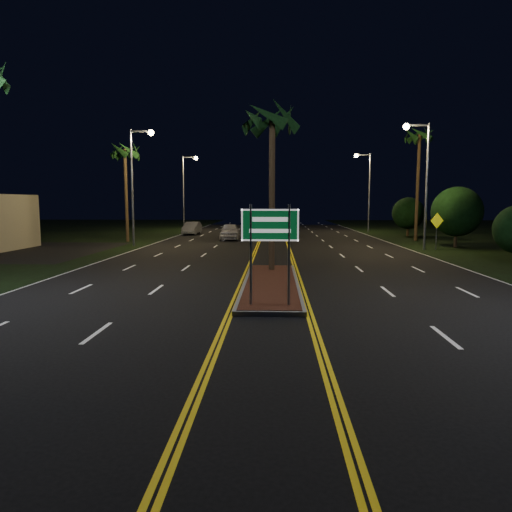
# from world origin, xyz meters

# --- Properties ---
(ground) EXTENTS (120.00, 120.00, 0.00)m
(ground) POSITION_xyz_m (0.00, 0.00, 0.00)
(ground) COLOR black
(ground) RESTS_ON ground
(median_island) EXTENTS (2.25, 10.25, 0.17)m
(median_island) POSITION_xyz_m (0.00, 7.00, 0.08)
(median_island) COLOR gray
(median_island) RESTS_ON ground
(highway_sign) EXTENTS (1.80, 0.08, 3.20)m
(highway_sign) POSITION_xyz_m (0.00, 2.80, 2.40)
(highway_sign) COLOR gray
(highway_sign) RESTS_ON ground
(streetlight_left_mid) EXTENTS (1.91, 0.44, 9.00)m
(streetlight_left_mid) POSITION_xyz_m (-10.61, 24.00, 5.66)
(streetlight_left_mid) COLOR gray
(streetlight_left_mid) RESTS_ON ground
(streetlight_left_far) EXTENTS (1.91, 0.44, 9.00)m
(streetlight_left_far) POSITION_xyz_m (-10.61, 44.00, 5.66)
(streetlight_left_far) COLOR gray
(streetlight_left_far) RESTS_ON ground
(streetlight_right_mid) EXTENTS (1.91, 0.44, 9.00)m
(streetlight_right_mid) POSITION_xyz_m (10.61, 22.00, 5.66)
(streetlight_right_mid) COLOR gray
(streetlight_right_mid) RESTS_ON ground
(streetlight_right_far) EXTENTS (1.91, 0.44, 9.00)m
(streetlight_right_far) POSITION_xyz_m (10.61, 42.00, 5.66)
(streetlight_right_far) COLOR gray
(streetlight_right_far) RESTS_ON ground
(palm_median) EXTENTS (2.40, 2.40, 8.30)m
(palm_median) POSITION_xyz_m (0.00, 10.50, 7.28)
(palm_median) COLOR #382819
(palm_median) RESTS_ON ground
(palm_left_far) EXTENTS (2.40, 2.40, 8.80)m
(palm_left_far) POSITION_xyz_m (-12.80, 28.00, 7.75)
(palm_left_far) COLOR #382819
(palm_left_far) RESTS_ON ground
(palm_right_far) EXTENTS (2.40, 2.40, 10.30)m
(palm_right_far) POSITION_xyz_m (12.80, 30.00, 9.14)
(palm_right_far) COLOR #382819
(palm_right_far) RESTS_ON ground
(shrub_mid) EXTENTS (3.78, 3.78, 4.62)m
(shrub_mid) POSITION_xyz_m (14.00, 24.00, 2.73)
(shrub_mid) COLOR #382819
(shrub_mid) RESTS_ON ground
(shrub_far) EXTENTS (3.24, 3.24, 3.96)m
(shrub_far) POSITION_xyz_m (13.80, 36.00, 2.34)
(shrub_far) COLOR #382819
(shrub_far) RESTS_ON ground
(car_near) EXTENTS (2.61, 5.44, 1.77)m
(car_near) POSITION_xyz_m (-4.04, 30.73, 0.88)
(car_near) COLOR silver
(car_near) RESTS_ON ground
(car_far) EXTENTS (2.20, 4.74, 1.55)m
(car_far) POSITION_xyz_m (-8.88, 37.88, 0.78)
(car_far) COLOR #B7BAC1
(car_far) RESTS_ON ground
(warning_sign) EXTENTS (1.05, 0.46, 2.68)m
(warning_sign) POSITION_xyz_m (11.85, 22.02, 1.76)
(warning_sign) COLOR gray
(warning_sign) RESTS_ON ground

